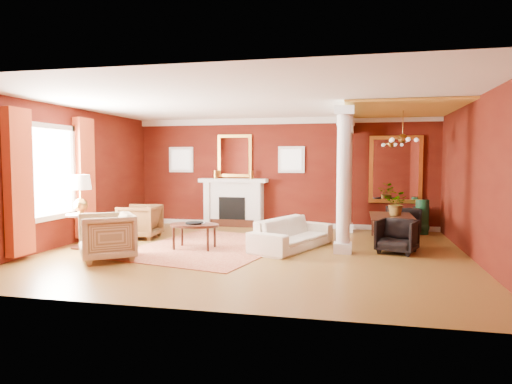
% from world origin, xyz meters
% --- Properties ---
extents(ground, '(8.00, 8.00, 0.00)m').
position_xyz_m(ground, '(0.00, 0.00, 0.00)').
color(ground, brown).
rests_on(ground, ground).
extents(room_shell, '(8.04, 7.04, 2.92)m').
position_xyz_m(room_shell, '(0.00, 0.00, 2.02)').
color(room_shell, '#52170B').
rests_on(room_shell, ground).
extents(fireplace, '(1.85, 0.42, 1.29)m').
position_xyz_m(fireplace, '(-1.30, 3.32, 0.65)').
color(fireplace, silver).
rests_on(fireplace, ground).
extents(overmantel_mirror, '(0.95, 0.07, 1.15)m').
position_xyz_m(overmantel_mirror, '(-1.30, 3.45, 1.90)').
color(overmantel_mirror, gold).
rests_on(overmantel_mirror, fireplace).
extents(flank_window_left, '(0.70, 0.07, 0.70)m').
position_xyz_m(flank_window_left, '(-2.85, 3.46, 1.80)').
color(flank_window_left, silver).
rests_on(flank_window_left, room_shell).
extents(flank_window_right, '(0.70, 0.07, 0.70)m').
position_xyz_m(flank_window_right, '(0.25, 3.46, 1.80)').
color(flank_window_right, silver).
rests_on(flank_window_right, room_shell).
extents(left_window, '(0.21, 2.55, 2.60)m').
position_xyz_m(left_window, '(-3.89, -0.60, 1.42)').
color(left_window, white).
rests_on(left_window, room_shell).
extents(column_front, '(0.36, 0.36, 2.80)m').
position_xyz_m(column_front, '(1.70, 0.30, 1.43)').
color(column_front, silver).
rests_on(column_front, ground).
extents(column_back, '(0.36, 0.36, 2.80)m').
position_xyz_m(column_back, '(1.70, 3.00, 1.43)').
color(column_back, silver).
rests_on(column_back, ground).
extents(header_beam, '(0.30, 3.20, 0.32)m').
position_xyz_m(header_beam, '(1.70, 1.90, 2.62)').
color(header_beam, silver).
rests_on(header_beam, column_front).
extents(amber_ceiling, '(2.30, 3.40, 0.04)m').
position_xyz_m(amber_ceiling, '(2.85, 1.75, 2.87)').
color(amber_ceiling, gold).
rests_on(amber_ceiling, room_shell).
extents(dining_mirror, '(1.30, 0.07, 1.70)m').
position_xyz_m(dining_mirror, '(2.90, 3.45, 1.55)').
color(dining_mirror, gold).
rests_on(dining_mirror, room_shell).
extents(chandelier, '(0.60, 0.62, 0.75)m').
position_xyz_m(chandelier, '(2.90, 1.80, 2.25)').
color(chandelier, '#AE8136').
rests_on(chandelier, room_shell).
extents(crown_trim, '(8.00, 0.08, 0.16)m').
position_xyz_m(crown_trim, '(0.00, 3.46, 2.82)').
color(crown_trim, silver).
rests_on(crown_trim, room_shell).
extents(base_trim, '(8.00, 0.08, 0.12)m').
position_xyz_m(base_trim, '(0.00, 3.46, 0.06)').
color(base_trim, silver).
rests_on(base_trim, ground).
extents(rug, '(3.45, 4.15, 0.01)m').
position_xyz_m(rug, '(-0.98, 0.31, 0.01)').
color(rug, maroon).
rests_on(rug, ground).
extents(sofa, '(1.36, 2.16, 0.82)m').
position_xyz_m(sofa, '(0.69, 0.52, 0.41)').
color(sofa, '#F0E4CA').
rests_on(sofa, ground).
extents(armchair_leopard, '(0.84, 0.88, 0.85)m').
position_xyz_m(armchair_leopard, '(-2.88, 0.99, 0.43)').
color(armchair_leopard, black).
rests_on(armchair_leopard, ground).
extents(armchair_stripe, '(1.22, 1.23, 0.93)m').
position_xyz_m(armchair_stripe, '(-2.39, -1.26, 0.46)').
color(armchair_stripe, tan).
rests_on(armchair_stripe, ground).
extents(coffee_table, '(1.01, 1.01, 0.51)m').
position_xyz_m(coffee_table, '(-1.22, 0.05, 0.46)').
color(coffee_table, black).
rests_on(coffee_table, ground).
extents(coffee_book, '(0.18, 0.06, 0.25)m').
position_xyz_m(coffee_book, '(-1.20, 0.08, 0.63)').
color(coffee_book, black).
rests_on(coffee_book, coffee_table).
extents(side_table, '(0.60, 0.60, 1.49)m').
position_xyz_m(side_table, '(-3.50, -0.34, 1.00)').
color(side_table, black).
rests_on(side_table, ground).
extents(dining_table, '(0.57, 1.63, 0.91)m').
position_xyz_m(dining_table, '(2.73, 1.75, 0.45)').
color(dining_table, black).
rests_on(dining_table, ground).
extents(dining_chair_near, '(0.87, 0.84, 0.72)m').
position_xyz_m(dining_chair_near, '(2.72, 0.53, 0.36)').
color(dining_chair_near, black).
rests_on(dining_chair_near, ground).
extents(dining_chair_far, '(0.77, 0.73, 0.73)m').
position_xyz_m(dining_chair_far, '(3.06, 2.96, 0.36)').
color(dining_chair_far, black).
rests_on(dining_chair_far, ground).
extents(green_urn, '(0.36, 0.36, 0.85)m').
position_xyz_m(green_urn, '(3.50, 3.00, 0.33)').
color(green_urn, '#133B20').
rests_on(green_urn, ground).
extents(potted_plant, '(0.67, 0.70, 0.42)m').
position_xyz_m(potted_plant, '(2.81, 1.82, 1.12)').
color(potted_plant, '#26591E').
rests_on(potted_plant, dining_table).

